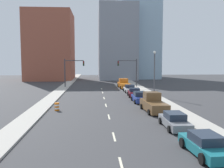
# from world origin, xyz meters

# --- Properties ---
(sidewalk_left) EXTENTS (2.33, 103.57, 0.18)m
(sidewalk_left) POSITION_xyz_m (-8.36, 51.79, 0.09)
(sidewalk_left) COLOR #ADA89E
(sidewalk_left) RESTS_ON ground
(sidewalk_right) EXTENTS (2.33, 103.57, 0.18)m
(sidewalk_right) POSITION_xyz_m (8.36, 51.79, 0.09)
(sidewalk_right) COLOR #ADA89E
(sidewalk_right) RESTS_ON ground
(lane_stripe_at_8m) EXTENTS (0.16, 2.40, 0.01)m
(lane_stripe_at_8m) POSITION_xyz_m (0.00, 7.91, 0.00)
(lane_stripe_at_8m) COLOR beige
(lane_stripe_at_8m) RESTS_ON ground
(lane_stripe_at_13m) EXTENTS (0.16, 2.40, 0.01)m
(lane_stripe_at_13m) POSITION_xyz_m (0.00, 13.37, 0.00)
(lane_stripe_at_13m) COLOR beige
(lane_stripe_at_13m) RESTS_ON ground
(lane_stripe_at_20m) EXTENTS (0.16, 2.40, 0.01)m
(lane_stripe_at_20m) POSITION_xyz_m (0.00, 20.43, 0.00)
(lane_stripe_at_20m) COLOR beige
(lane_stripe_at_20m) RESTS_ON ground
(lane_stripe_at_27m) EXTENTS (0.16, 2.40, 0.01)m
(lane_stripe_at_27m) POSITION_xyz_m (0.00, 27.39, 0.00)
(lane_stripe_at_27m) COLOR beige
(lane_stripe_at_27m) RESTS_ON ground
(lane_stripe_at_34m) EXTENTS (0.16, 2.40, 0.01)m
(lane_stripe_at_34m) POSITION_xyz_m (0.00, 34.00, 0.00)
(lane_stripe_at_34m) COLOR beige
(lane_stripe_at_34m) RESTS_ON ground
(lane_stripe_at_41m) EXTENTS (0.16, 2.40, 0.01)m
(lane_stripe_at_41m) POSITION_xyz_m (0.00, 40.97, 0.00)
(lane_stripe_at_41m) COLOR beige
(lane_stripe_at_41m) RESTS_ON ground
(lane_stripe_at_48m) EXTENTS (0.16, 2.40, 0.01)m
(lane_stripe_at_48m) POSITION_xyz_m (0.00, 47.50, 0.00)
(lane_stripe_at_48m) COLOR beige
(lane_stripe_at_48m) RESTS_ON ground
(building_brick_left) EXTENTS (14.00, 16.00, 21.13)m
(building_brick_left) POSITION_xyz_m (-15.36, 75.08, 10.57)
(building_brick_left) COLOR #9E513D
(building_brick_left) RESTS_ON ground
(building_office_center) EXTENTS (12.00, 20.00, 23.73)m
(building_office_center) POSITION_xyz_m (5.94, 79.08, 11.87)
(building_office_center) COLOR gray
(building_office_center) RESTS_ON ground
(building_glass_right) EXTENTS (13.00, 20.00, 41.08)m
(building_glass_right) POSITION_xyz_m (13.68, 83.08, 20.54)
(building_glass_right) COLOR #99B7CC
(building_glass_right) RESTS_ON ground
(traffic_signal_left) EXTENTS (4.46, 0.35, 6.44)m
(traffic_signal_left) POSITION_xyz_m (-6.86, 50.15, 4.18)
(traffic_signal_left) COLOR #38383D
(traffic_signal_left) RESTS_ON ground
(traffic_signal_right) EXTENTS (4.46, 0.35, 6.44)m
(traffic_signal_right) POSITION_xyz_m (6.76, 50.15, 4.18)
(traffic_signal_right) COLOR #38383D
(traffic_signal_right) RESTS_ON ground
(traffic_barrel) EXTENTS (0.56, 0.56, 0.95)m
(traffic_barrel) POSITION_xyz_m (-6.09, 24.26, 0.47)
(traffic_barrel) COLOR orange
(traffic_barrel) RESTS_ON ground
(street_lamp) EXTENTS (0.44, 0.44, 7.63)m
(street_lamp) POSITION_xyz_m (8.48, 35.14, 4.47)
(street_lamp) COLOR #4C4C51
(street_lamp) RESTS_ON ground
(sedan_teal) EXTENTS (2.26, 4.76, 1.39)m
(sedan_teal) POSITION_xyz_m (5.54, 9.15, 0.64)
(sedan_teal) COLOR #196B75
(sedan_teal) RESTS_ON ground
(sedan_gray) EXTENTS (2.06, 4.76, 1.40)m
(sedan_gray) POSITION_xyz_m (5.63, 15.60, 0.64)
(sedan_gray) COLOR slate
(sedan_gray) RESTS_ON ground
(pickup_truck_brown) EXTENTS (2.55, 5.81, 2.23)m
(pickup_truck_brown) POSITION_xyz_m (5.46, 22.95, 0.90)
(pickup_truck_brown) COLOR brown
(pickup_truck_brown) RESTS_ON ground
(sedan_blue) EXTENTS (2.17, 4.71, 1.53)m
(sedan_blue) POSITION_xyz_m (5.07, 29.73, 0.69)
(sedan_blue) COLOR navy
(sedan_blue) RESTS_ON ground
(sedan_maroon) EXTENTS (2.29, 4.30, 1.44)m
(sedan_maroon) POSITION_xyz_m (5.16, 35.32, 0.66)
(sedan_maroon) COLOR maroon
(sedan_maroon) RESTS_ON ground
(sedan_white) EXTENTS (2.21, 4.42, 1.41)m
(sedan_white) POSITION_xyz_m (5.21, 41.32, 0.64)
(sedan_white) COLOR silver
(sedan_white) RESTS_ON ground
(pickup_truck_orange) EXTENTS (2.61, 6.36, 2.05)m
(pickup_truck_orange) POSITION_xyz_m (4.98, 48.77, 0.84)
(pickup_truck_orange) COLOR orange
(pickup_truck_orange) RESTS_ON ground
(sedan_green) EXTENTS (2.22, 4.74, 1.40)m
(sedan_green) POSITION_xyz_m (5.48, 54.76, 0.64)
(sedan_green) COLOR #1E6033
(sedan_green) RESTS_ON ground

